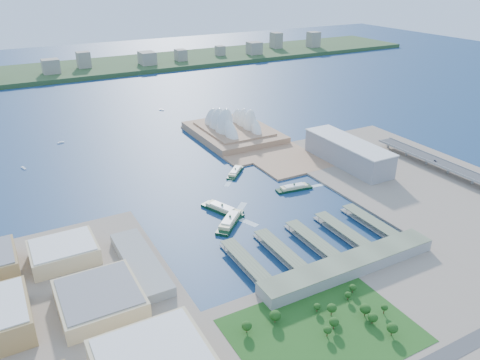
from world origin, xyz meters
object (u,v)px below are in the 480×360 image
toaster_building (348,153)px  ferry_c (230,219)px  ferry_a (222,208)px  opera_house (233,119)px  ferry_b (235,171)px  ferry_d (294,187)px  car_c (436,161)px

toaster_building → ferry_c: bearing=-163.3°
toaster_building → ferry_a: 237.84m
ferry_a → ferry_c: size_ratio=0.97×
opera_house → ferry_c: bearing=-118.7°
ferry_b → ferry_d: size_ratio=0.96×
car_c → ferry_c: bearing=178.8°
toaster_building → ferry_d: bearing=-164.8°
opera_house → ferry_d: (-29.97, -232.52, -27.20)m
car_c → ferry_d: bearing=168.2°
toaster_building → car_c: 128.03m
toaster_building → car_c: (101.00, -78.53, -4.91)m
ferry_d → car_c: (220.97, -46.01, 10.78)m
ferry_d → car_c: bearing=-94.6°
ferry_d → toaster_building: bearing=-67.7°
ferry_b → ferry_a: bearing=-81.7°
ferry_c → ferry_a: bearing=-52.6°
car_c → toaster_building: bearing=142.1°
opera_house → ferry_c: size_ratio=2.94×
ferry_c → car_c: size_ratio=12.06×
ferry_a → ferry_c: 31.10m
opera_house → ferry_a: 281.77m
ferry_b → opera_house: bearing=107.4°
opera_house → car_c: bearing=-55.6°
ferry_a → ferry_d: (113.86, 8.34, -0.83)m
ferry_d → ferry_b: bearing=34.7°
ferry_c → ferry_d: ferry_c is taller
car_c → opera_house: bearing=124.4°
ferry_d → car_c: size_ratio=10.00×
ferry_a → ferry_c: bearing=-120.7°
ferry_d → car_c: 225.96m
ferry_a → ferry_d: 114.17m
ferry_d → ferry_a: bearing=101.4°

